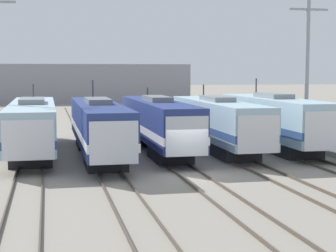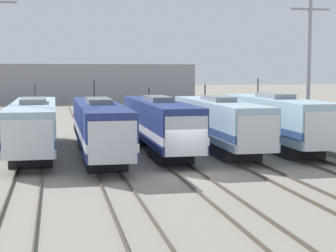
% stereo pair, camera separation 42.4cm
% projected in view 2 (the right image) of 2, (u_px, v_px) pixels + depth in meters
% --- Properties ---
extents(ground_plane, '(400.00, 400.00, 0.00)m').
position_uv_depth(ground_plane, '(190.00, 175.00, 31.42)').
color(ground_plane, gray).
extents(rail_pair_far_left, '(1.50, 120.00, 0.15)m').
position_uv_depth(rail_pair_far_left, '(28.00, 180.00, 29.67)').
color(rail_pair_far_left, '#4C4238').
rests_on(rail_pair_far_left, ground_plane).
extents(rail_pair_center_left, '(1.51, 120.00, 0.15)m').
position_uv_depth(rail_pair_center_left, '(111.00, 177.00, 30.54)').
color(rail_pair_center_left, '#4C4238').
rests_on(rail_pair_center_left, ground_plane).
extents(rail_pair_center, '(1.51, 120.00, 0.15)m').
position_uv_depth(rail_pair_center, '(190.00, 174.00, 31.41)').
color(rail_pair_center, '#4C4238').
rests_on(rail_pair_center, ground_plane).
extents(rail_pair_center_right, '(1.51, 120.00, 0.15)m').
position_uv_depth(rail_pair_center_right, '(264.00, 171.00, 32.29)').
color(rail_pair_center_right, '#4C4238').
rests_on(rail_pair_center_right, ground_plane).
extents(rail_pair_far_right, '(1.50, 120.00, 0.15)m').
position_uv_depth(rail_pair_far_right, '(335.00, 169.00, 33.16)').
color(rail_pair_far_right, '#4C4238').
rests_on(rail_pair_far_right, ground_plane).
extents(locomotive_far_left, '(3.10, 18.90, 4.83)m').
position_uv_depth(locomotive_far_left, '(34.00, 125.00, 39.37)').
color(locomotive_far_left, '#232326').
rests_on(locomotive_far_left, ground_plane).
extents(locomotive_center_left, '(2.83, 18.76, 5.16)m').
position_uv_depth(locomotive_center_left, '(99.00, 127.00, 37.89)').
color(locomotive_center_left, black).
rests_on(locomotive_center_left, ground_plane).
extents(locomotive_center, '(2.77, 18.02, 4.53)m').
position_uv_depth(locomotive_center, '(159.00, 123.00, 40.38)').
color(locomotive_center, black).
rests_on(locomotive_center, ground_plane).
extents(locomotive_center_right, '(2.89, 16.79, 4.75)m').
position_uv_depth(locomotive_center_right, '(220.00, 123.00, 40.77)').
color(locomotive_center_right, '#232326').
rests_on(locomotive_center_right, ground_plane).
extents(locomotive_far_right, '(3.05, 16.40, 5.24)m').
position_uv_depth(locomotive_far_right, '(277.00, 121.00, 41.62)').
color(locomotive_far_right, '#232326').
rests_on(locomotive_far_right, ground_plane).
extents(catenary_tower_right, '(3.17, 0.33, 11.92)m').
position_uv_depth(catenary_tower_right, '(309.00, 66.00, 42.83)').
color(catenary_tower_right, gray).
rests_on(catenary_tower_right, ground_plane).
extents(depot_building, '(42.01, 12.61, 7.09)m').
position_uv_depth(depot_building, '(79.00, 83.00, 106.03)').
color(depot_building, gray).
rests_on(depot_building, ground_plane).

